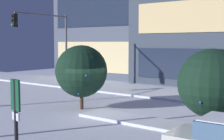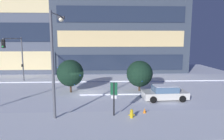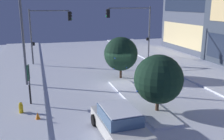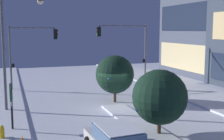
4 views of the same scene
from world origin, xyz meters
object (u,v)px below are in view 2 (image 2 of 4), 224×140
(car_near, at_px, (165,93))
(fire_hydrant, at_px, (132,114))
(traffic_light_corner_far_left, at_px, (16,52))
(decorated_tree_left_of_median, at_px, (140,74))
(decorated_tree_median, at_px, (70,73))
(street_lamp_arched, at_px, (55,50))
(parking_info_sign, at_px, (114,95))
(construction_cone, at_px, (145,111))

(car_near, relative_size, fire_hydrant, 5.60)
(traffic_light_corner_far_left, height_order, decorated_tree_left_of_median, traffic_light_corner_far_left)
(decorated_tree_left_of_median, bearing_deg, car_near, -57.30)
(car_near, xyz_separation_m, fire_hydrant, (-4.11, -4.98, -0.32))
(decorated_tree_median, bearing_deg, traffic_light_corner_far_left, 151.63)
(car_near, distance_m, traffic_light_corner_far_left, 19.70)
(fire_hydrant, bearing_deg, decorated_tree_median, 125.01)
(street_lamp_arched, xyz_separation_m, decorated_tree_median, (-0.11, 7.50, -3.01))
(parking_info_sign, relative_size, decorated_tree_left_of_median, 0.76)
(fire_hydrant, distance_m, decorated_tree_median, 10.48)
(fire_hydrant, distance_m, decorated_tree_left_of_median, 8.61)
(street_lamp_arched, bearing_deg, decorated_tree_left_of_median, -42.32)
(car_near, distance_m, fire_hydrant, 6.47)
(parking_info_sign, bearing_deg, decorated_tree_left_of_median, -13.46)
(fire_hydrant, height_order, decorated_tree_left_of_median, decorated_tree_left_of_median)
(decorated_tree_median, bearing_deg, decorated_tree_left_of_median, -1.99)
(decorated_tree_median, relative_size, construction_cone, 6.91)
(construction_cone, bearing_deg, decorated_tree_median, 133.61)
(car_near, bearing_deg, decorated_tree_left_of_median, 120.41)
(car_near, xyz_separation_m, decorated_tree_median, (-10.03, 3.46, 1.55))
(traffic_light_corner_far_left, xyz_separation_m, decorated_tree_left_of_median, (15.72, -4.46, -2.28))
(decorated_tree_median, height_order, construction_cone, decorated_tree_median)
(car_near, distance_m, construction_cone, 4.98)
(parking_info_sign, height_order, decorated_tree_median, decorated_tree_median)
(parking_info_sign, xyz_separation_m, decorated_tree_median, (-4.58, 7.90, 0.47))
(fire_hydrant, xyz_separation_m, parking_info_sign, (-1.33, 0.55, 1.40))
(traffic_light_corner_far_left, bearing_deg, decorated_tree_left_of_median, 74.17)
(street_lamp_arched, bearing_deg, traffic_light_corner_far_left, 39.03)
(car_near, height_order, traffic_light_corner_far_left, traffic_light_corner_far_left)
(car_near, relative_size, decorated_tree_left_of_median, 1.25)
(fire_hydrant, bearing_deg, car_near, 50.49)
(parking_info_sign, bearing_deg, construction_cone, -70.00)
(traffic_light_corner_far_left, relative_size, street_lamp_arched, 0.78)
(decorated_tree_left_of_median, bearing_deg, traffic_light_corner_far_left, 164.17)
(car_near, height_order, decorated_tree_median, decorated_tree_median)
(construction_cone, bearing_deg, car_near, 54.16)
(street_lamp_arched, distance_m, decorated_tree_median, 8.09)
(traffic_light_corner_far_left, relative_size, construction_cone, 11.64)
(decorated_tree_median, distance_m, decorated_tree_left_of_median, 7.99)
(decorated_tree_median, bearing_deg, construction_cone, -46.39)
(traffic_light_corner_far_left, bearing_deg, street_lamp_arched, 33.91)
(street_lamp_arched, distance_m, construction_cone, 8.61)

